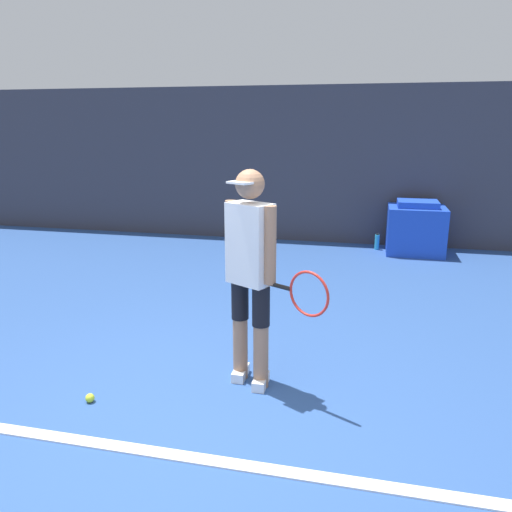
# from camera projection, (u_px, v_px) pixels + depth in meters

# --- Properties ---
(ground_plane) EXTENTS (24.00, 24.00, 0.00)m
(ground_plane) POSITION_uv_depth(u_px,v_px,m) (196.00, 426.00, 3.47)
(ground_plane) COLOR #2D5193
(back_wall) EXTENTS (24.00, 0.10, 2.67)m
(back_wall) POSITION_uv_depth(u_px,v_px,m) (307.00, 166.00, 8.66)
(back_wall) COLOR #383842
(back_wall) RESTS_ON ground_plane
(court_baseline) EXTENTS (21.60, 0.10, 0.01)m
(court_baseline) POSITION_uv_depth(u_px,v_px,m) (178.00, 456.00, 3.15)
(court_baseline) COLOR white
(court_baseline) RESTS_ON ground_plane
(tennis_player) EXTENTS (0.86, 0.52, 1.72)m
(tennis_player) POSITION_uv_depth(u_px,v_px,m) (251.00, 269.00, 3.82)
(tennis_player) COLOR #A37556
(tennis_player) RESTS_ON ground_plane
(tennis_ball) EXTENTS (0.07, 0.07, 0.07)m
(tennis_ball) POSITION_uv_depth(u_px,v_px,m) (90.00, 398.00, 3.76)
(tennis_ball) COLOR #D1E533
(tennis_ball) RESTS_ON ground_plane
(covered_chair) EXTENTS (0.89, 0.78, 0.86)m
(covered_chair) POSITION_uv_depth(u_px,v_px,m) (416.00, 228.00, 8.04)
(covered_chair) COLOR blue
(covered_chair) RESTS_ON ground_plane
(water_bottle) EXTENTS (0.08, 0.08, 0.27)m
(water_bottle) POSITION_uv_depth(u_px,v_px,m) (377.00, 242.00, 8.32)
(water_bottle) COLOR #33ADD6
(water_bottle) RESTS_ON ground_plane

